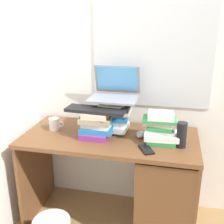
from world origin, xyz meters
TOP-DOWN VIEW (x-y plane):
  - ground_plane at (0.00, 0.00)m, footprint 6.00×6.00m
  - wall_back at (0.00, 0.35)m, footprint 6.00×0.06m
  - wall_left at (-0.75, 0.00)m, footprint 0.05×6.00m
  - desk at (0.31, -0.02)m, footprint 1.26×0.60m
  - book_stack_tall at (0.01, 0.08)m, footprint 0.25×0.19m
  - book_stack_keyboard_riser at (-0.09, -0.04)m, footprint 0.25×0.19m
  - book_stack_side at (0.36, -0.02)m, footprint 0.25×0.18m
  - laptop at (0.01, 0.14)m, footprint 0.34×0.30m
  - keyboard at (-0.09, -0.04)m, footprint 0.43×0.17m
  - computer_mouse at (0.22, 0.03)m, footprint 0.06×0.10m
  - mug at (-0.44, 0.02)m, footprint 0.12×0.08m
  - water_bottle at (0.50, -0.07)m, footprint 0.07×0.07m
  - cell_phone at (0.28, -0.17)m, footprint 0.12×0.15m

SIDE VIEW (x-z plane):
  - ground_plane at x=0.00m, z-range 0.00..0.00m
  - desk at x=0.31m, z-range 0.03..0.77m
  - cell_phone at x=0.28m, z-range 0.73..0.74m
  - computer_mouse at x=0.22m, z-range 0.73..0.77m
  - mug at x=-0.44m, z-range 0.74..0.82m
  - water_bottle at x=0.50m, z-range 0.73..0.91m
  - book_stack_keyboard_riser at x=-0.09m, z-range 0.73..0.92m
  - book_stack_side at x=0.36m, z-range 0.73..0.94m
  - book_stack_tall at x=0.01m, z-range 0.73..0.98m
  - keyboard at x=-0.09m, z-range 0.93..0.95m
  - laptop at x=0.01m, z-range 0.92..1.15m
  - wall_back at x=0.00m, z-range 0.00..2.60m
  - wall_left at x=-0.75m, z-range 0.00..2.60m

